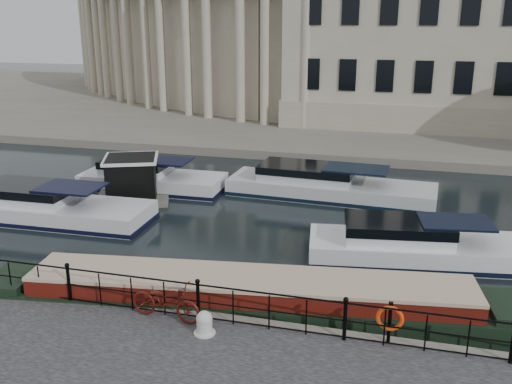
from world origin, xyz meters
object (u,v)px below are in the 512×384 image
bicycle (166,301)px  mooring_bollard (204,323)px  life_ring_post (390,319)px  harbour_hut (132,181)px  narrowboat (249,302)px

bicycle → mooring_bollard: bicycle is taller
life_ring_post → harbour_hut: (-12.57, 10.75, -0.32)m
bicycle → life_ring_post: size_ratio=1.83×
life_ring_post → harbour_hut: bearing=139.5°
life_ring_post → narrowboat: 4.51m
bicycle → mooring_bollard: size_ratio=3.23×
harbour_hut → life_ring_post: bearing=-62.6°
bicycle → harbour_hut: 12.88m
bicycle → harbour_hut: bearing=37.4°
mooring_bollard → narrowboat: size_ratio=0.04×
narrowboat → harbour_hut: (-8.44, 9.19, 0.59)m
narrowboat → harbour_hut: harbour_hut is taller
mooring_bollard → life_ring_post: size_ratio=0.57×
mooring_bollard → life_ring_post: 4.77m
mooring_bollard → narrowboat: 2.43m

